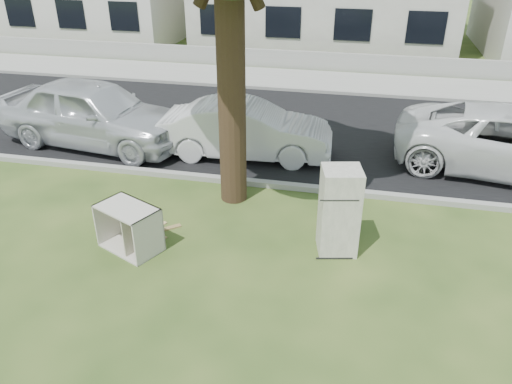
% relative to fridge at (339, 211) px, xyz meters
% --- Properties ---
extents(ground, '(120.00, 120.00, 0.00)m').
position_rel_fridge_xyz_m(ground, '(-1.83, -0.36, -0.78)').
color(ground, '#2A4518').
extents(road, '(120.00, 7.00, 0.01)m').
position_rel_fridge_xyz_m(road, '(-1.83, 5.64, -0.78)').
color(road, black).
rests_on(road, ground).
extents(kerb_near, '(120.00, 0.18, 0.12)m').
position_rel_fridge_xyz_m(kerb_near, '(-1.83, 2.09, -0.78)').
color(kerb_near, gray).
rests_on(kerb_near, ground).
extents(kerb_far, '(120.00, 0.18, 0.12)m').
position_rel_fridge_xyz_m(kerb_far, '(-1.83, 9.19, -0.78)').
color(kerb_far, gray).
rests_on(kerb_far, ground).
extents(sidewalk, '(120.00, 2.80, 0.01)m').
position_rel_fridge_xyz_m(sidewalk, '(-1.83, 10.64, -0.78)').
color(sidewalk, gray).
rests_on(sidewalk, ground).
extents(low_wall, '(120.00, 0.15, 0.70)m').
position_rel_fridge_xyz_m(low_wall, '(-1.83, 12.24, -0.43)').
color(low_wall, gray).
rests_on(low_wall, ground).
extents(fridge, '(0.76, 0.72, 1.56)m').
position_rel_fridge_xyz_m(fridge, '(0.00, 0.00, 0.00)').
color(fridge, silver).
rests_on(fridge, ground).
extents(cabinet, '(1.23, 1.04, 0.82)m').
position_rel_fridge_xyz_m(cabinet, '(-3.54, -0.72, -0.37)').
color(cabinet, silver).
rests_on(cabinet, ground).
extents(plank_a, '(1.03, 0.88, 0.03)m').
position_rel_fridge_xyz_m(plank_a, '(-3.43, -0.24, -0.77)').
color(plank_a, olive).
rests_on(plank_a, ground).
extents(plank_b, '(0.78, 0.48, 0.02)m').
position_rel_fridge_xyz_m(plank_b, '(-3.43, -0.13, -0.77)').
color(plank_b, '#957A4E').
rests_on(plank_b, ground).
extents(plank_c, '(0.41, 0.76, 0.02)m').
position_rel_fridge_xyz_m(plank_c, '(-3.43, -0.16, -0.77)').
color(plank_c, tan).
rests_on(plank_c, ground).
extents(car_center, '(4.21, 1.70, 1.36)m').
position_rel_fridge_xyz_m(car_center, '(-2.46, 3.61, -0.10)').
color(car_center, silver).
rests_on(car_center, ground).
extents(car_left, '(5.18, 2.65, 1.69)m').
position_rel_fridge_xyz_m(car_left, '(-6.41, 3.52, 0.06)').
color(car_left, silver).
rests_on(car_left, ground).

